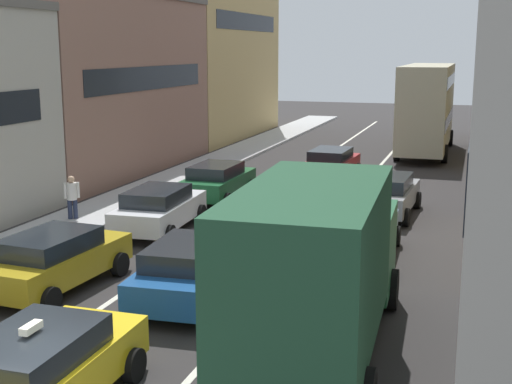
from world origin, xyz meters
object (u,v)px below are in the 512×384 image
at_px(sedan_centre_lane_fifth, 331,164).
at_px(sedan_right_lane_behind_truck, 361,231).
at_px(wagon_left_lane_second, 55,259).
at_px(sedan_left_lane_fourth, 217,181).
at_px(wagon_right_lane_far, 387,194).
at_px(removalist_box_truck, 319,260).
at_px(bus_mid_queue_primary, 427,105).
at_px(sedan_left_lane_third, 159,208).
at_px(sedan_centre_lane_second, 190,269).
at_px(taxi_centre_lane_front, 40,370).
at_px(coupe_centre_lane_fourth, 296,186).
at_px(hatchback_centre_lane_third, 265,215).
at_px(pedestrian_mid_sidewalk, 72,196).

relative_size(sedan_centre_lane_fifth, sedan_right_lane_behind_truck, 1.00).
xyz_separation_m(wagon_left_lane_second, sedan_right_lane_behind_truck, (6.86, 5.05, 0.00)).
height_order(sedan_left_lane_fourth, wagon_right_lane_far, same).
relative_size(removalist_box_truck, bus_mid_queue_primary, 0.74).
bearing_deg(sedan_left_lane_third, sedan_centre_lane_second, -151.00).
height_order(wagon_left_lane_second, sedan_left_lane_third, same).
height_order(taxi_centre_lane_front, sedan_centre_lane_second, taxi_centre_lane_front).
relative_size(taxi_centre_lane_front, bus_mid_queue_primary, 0.41).
distance_m(sedan_centre_lane_second, coupe_centre_lane_fourth, 10.82).
bearing_deg(wagon_left_lane_second, wagon_right_lane_far, -29.19).
xyz_separation_m(taxi_centre_lane_front, sedan_centre_lane_fifth, (0.26, 22.00, -0.00)).
bearing_deg(sedan_left_lane_fourth, wagon_right_lane_far, -93.62).
distance_m(sedan_left_lane_third, sedan_left_lane_fourth, 5.14).
distance_m(sedan_left_lane_third, coupe_centre_lane_fourth, 6.15).
height_order(wagon_left_lane_second, hatchback_centre_lane_third, same).
height_order(sedan_left_lane_third, coupe_centre_lane_fourth, same).
bearing_deg(sedan_right_lane_behind_truck, sedan_centre_lane_fifth, 13.82).
distance_m(sedan_centre_lane_second, pedestrian_mid_sidewalk, 9.08).
bearing_deg(pedestrian_mid_sidewalk, bus_mid_queue_primary, 120.01).
relative_size(removalist_box_truck, hatchback_centre_lane_third, 1.80).
relative_size(wagon_right_lane_far, pedestrian_mid_sidewalk, 2.64).
bearing_deg(taxi_centre_lane_front, wagon_left_lane_second, 30.93).
xyz_separation_m(coupe_centre_lane_fourth, sedan_left_lane_fourth, (-3.24, -0.03, 0.00)).
distance_m(sedan_left_lane_third, bus_mid_queue_primary, 21.84).
relative_size(hatchback_centre_lane_third, pedestrian_mid_sidewalk, 2.62).
height_order(coupe_centre_lane_fourth, wagon_right_lane_far, same).
bearing_deg(bus_mid_queue_primary, coupe_centre_lane_fourth, 166.46).
relative_size(removalist_box_truck, wagon_left_lane_second, 1.77).
xyz_separation_m(sedan_centre_lane_fifth, sedan_right_lane_behind_truck, (3.28, -11.55, 0.00)).
bearing_deg(pedestrian_mid_sidewalk, sedan_left_lane_third, 53.81).
distance_m(removalist_box_truck, taxi_centre_lane_front, 5.41).
distance_m(sedan_centre_lane_second, wagon_left_lane_second, 3.57).
relative_size(sedan_centre_lane_second, wagon_right_lane_far, 1.01).
height_order(removalist_box_truck, sedan_centre_lane_second, removalist_box_truck).
relative_size(coupe_centre_lane_fourth, pedestrian_mid_sidewalk, 2.65).
relative_size(sedan_centre_lane_second, pedestrian_mid_sidewalk, 2.66).
bearing_deg(coupe_centre_lane_fourth, taxi_centre_lane_front, 176.27).
height_order(removalist_box_truck, sedan_centre_lane_fifth, removalist_box_truck).
height_order(removalist_box_truck, bus_mid_queue_primary, bus_mid_queue_primary).
xyz_separation_m(removalist_box_truck, taxi_centre_lane_front, (-3.84, -3.62, -1.18)).
xyz_separation_m(hatchback_centre_lane_third, sedan_right_lane_behind_truck, (3.23, -1.04, 0.00)).
xyz_separation_m(taxi_centre_lane_front, sedan_left_lane_third, (-3.29, 11.34, -0.00)).
height_order(taxi_centre_lane_front, coupe_centre_lane_fourth, taxi_centre_lane_front).
distance_m(wagon_left_lane_second, pedestrian_mid_sidewalk, 7.01).
xyz_separation_m(sedan_left_lane_fourth, pedestrian_mid_sidewalk, (-3.51, -4.94, 0.15)).
bearing_deg(sedan_centre_lane_fifth, removalist_box_truck, -166.83).
bearing_deg(removalist_box_truck, sedan_centre_lane_second, 57.55).
distance_m(hatchback_centre_lane_third, sedan_centre_lane_fifth, 10.51).
distance_m(sedan_left_lane_third, sedan_centre_lane_fifth, 11.24).
xyz_separation_m(wagon_left_lane_second, hatchback_centre_lane_third, (3.63, 6.10, 0.00)).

